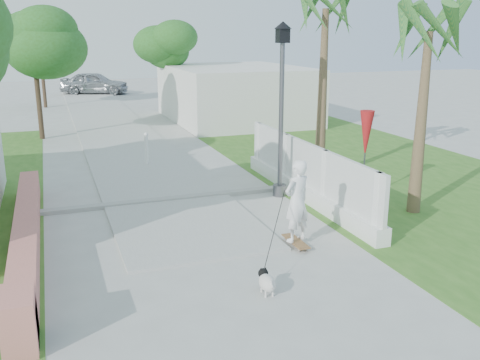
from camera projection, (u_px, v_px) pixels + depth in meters
name	position (u px, v px, depth m)	size (l,w,h in m)	color
ground	(252.00, 313.00, 8.23)	(90.00, 90.00, 0.00)	#B7B7B2
path_strip	(107.00, 120.00, 26.36)	(3.20, 36.00, 0.06)	#B7B7B2
curb	(168.00, 200.00, 13.66)	(6.50, 0.25, 0.10)	#999993
grass_right	(362.00, 162.00, 17.76)	(8.00, 20.00, 0.01)	#336520
pink_wall	(26.00, 240.00, 10.29)	(0.45, 8.20, 0.80)	#DB7B70
lattice_fence	(306.00, 179.00, 13.73)	(0.35, 7.00, 1.50)	white
building_right	(235.00, 93.00, 26.16)	(6.00, 8.00, 2.60)	silver
street_lamp	(281.00, 104.00, 13.52)	(0.44, 0.44, 4.44)	#59595E
bollard	(147.00, 148.00, 17.21)	(0.14, 0.14, 1.09)	white
patio_umbrella	(366.00, 135.00, 13.42)	(0.36, 0.36, 2.30)	#59595E
tree_path_left	(33.00, 42.00, 20.73)	(3.40, 3.40, 5.23)	#4C3826
tree_path_right	(168.00, 47.00, 26.47)	(3.00, 3.00, 4.79)	#4C3826
tree_path_far	(40.00, 39.00, 29.87)	(3.20, 3.20, 5.17)	#4C3826
palm_far	(325.00, 21.00, 14.43)	(1.80, 1.80, 5.30)	brown
palm_near	(428.00, 43.00, 11.84)	(1.80, 1.80, 4.70)	brown
skateboarder	(280.00, 223.00, 9.90)	(1.70, 1.99, 1.78)	olive
dog	(267.00, 281.00, 8.79)	(0.27, 0.58, 0.40)	silver
parked_car	(95.00, 83.00, 37.32)	(1.84, 4.57, 1.56)	#9FA2A7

